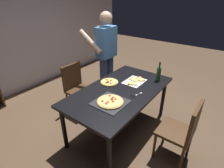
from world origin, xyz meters
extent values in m
plane|color=brown|center=(0.00, 0.00, 0.00)|extent=(12.00, 12.00, 0.00)
cube|color=#BCB7C6|center=(0.00, 2.60, 1.40)|extent=(6.40, 0.10, 2.80)
cube|color=black|center=(0.00, 0.00, 0.73)|extent=(1.73, 0.95, 0.04)
cylinder|color=black|center=(-0.78, -0.40, 0.35)|extent=(0.06, 0.06, 0.71)
cylinder|color=black|center=(0.78, -0.40, 0.35)|extent=(0.06, 0.06, 0.71)
cylinder|color=black|center=(-0.78, 0.40, 0.35)|extent=(0.06, 0.06, 0.71)
cylinder|color=black|center=(0.78, 0.40, 0.35)|extent=(0.06, 0.06, 0.71)
cube|color=#472D19|center=(0.00, -0.88, 0.43)|extent=(0.42, 0.42, 0.04)
cube|color=#472D19|center=(0.00, -1.07, 0.68)|extent=(0.42, 0.04, 0.45)
cylinder|color=#472D19|center=(0.18, -0.70, 0.21)|extent=(0.04, 0.04, 0.41)
cylinder|color=#472D19|center=(-0.18, -0.70, 0.21)|extent=(0.04, 0.04, 0.41)
cylinder|color=#472D19|center=(0.18, -1.06, 0.21)|extent=(0.04, 0.04, 0.41)
cylinder|color=#472D19|center=(-0.18, -1.06, 0.21)|extent=(0.04, 0.04, 0.41)
cube|color=#472D19|center=(0.00, 0.88, 0.43)|extent=(0.42, 0.42, 0.04)
cube|color=#472D19|center=(0.00, 1.07, 0.68)|extent=(0.42, 0.04, 0.45)
cylinder|color=#472D19|center=(-0.18, 0.70, 0.21)|extent=(0.04, 0.04, 0.41)
cylinder|color=#472D19|center=(0.18, 0.70, 0.21)|extent=(0.04, 0.04, 0.41)
cylinder|color=#472D19|center=(-0.18, 1.06, 0.21)|extent=(0.04, 0.04, 0.41)
cylinder|color=#472D19|center=(0.18, 1.06, 0.21)|extent=(0.04, 0.04, 0.41)
cylinder|color=#38476B|center=(0.70, 0.73, 0.47)|extent=(0.14, 0.14, 0.95)
cylinder|color=#38476B|center=(0.50, 0.73, 0.47)|extent=(0.14, 0.14, 0.95)
cube|color=#4C8CD1|center=(0.60, 0.73, 1.23)|extent=(0.38, 0.22, 0.55)
sphere|color=#E0B293|center=(0.60, 0.73, 1.64)|extent=(0.22, 0.22, 0.22)
cylinder|color=#E0B293|center=(0.83, 0.91, 1.25)|extent=(0.09, 0.50, 0.39)
cylinder|color=#E0B293|center=(0.37, 0.91, 1.25)|extent=(0.09, 0.50, 0.39)
cube|color=#2D2D33|center=(-0.36, -0.09, 0.76)|extent=(0.41, 0.41, 0.01)
cylinder|color=tan|center=(-0.36, -0.09, 0.77)|extent=(0.35, 0.35, 0.02)
cylinder|color=#EACC6B|center=(-0.36, -0.09, 0.78)|extent=(0.31, 0.31, 0.01)
cylinder|color=#B22819|center=(-0.43, -0.02, 0.79)|extent=(0.04, 0.04, 0.00)
cylinder|color=#B22819|center=(-0.32, -0.08, 0.79)|extent=(0.04, 0.04, 0.00)
cylinder|color=#B22819|center=(-0.36, -0.13, 0.79)|extent=(0.04, 0.04, 0.00)
cylinder|color=#B22819|center=(-0.45, -0.09, 0.79)|extent=(0.04, 0.04, 0.00)
cylinder|color=#B22819|center=(-0.27, -0.01, 0.79)|extent=(0.04, 0.04, 0.00)
cylinder|color=#B22819|center=(-0.41, -0.09, 0.79)|extent=(0.04, 0.04, 0.00)
cylinder|color=#B22819|center=(-0.28, -0.08, 0.79)|extent=(0.04, 0.04, 0.00)
cylinder|color=#B22819|center=(-0.29, -0.12, 0.79)|extent=(0.04, 0.04, 0.00)
cylinder|color=#B22819|center=(-0.33, -0.10, 0.79)|extent=(0.04, 0.04, 0.00)
cube|color=white|center=(0.35, -0.04, 0.76)|extent=(0.36, 0.28, 0.01)
cube|color=#EACC6B|center=(0.25, -0.06, 0.77)|extent=(0.15, 0.17, 0.02)
cube|color=tan|center=(0.22, -0.01, 0.77)|extent=(0.09, 0.07, 0.02)
cube|color=#EACC6B|center=(0.46, -0.08, 0.77)|extent=(0.15, 0.17, 0.02)
cube|color=tan|center=(0.49, -0.03, 0.77)|extent=(0.09, 0.07, 0.02)
cube|color=#EACC6B|center=(0.38, -0.01, 0.77)|extent=(0.11, 0.15, 0.02)
cube|color=tan|center=(0.39, 0.05, 0.77)|extent=(0.09, 0.04, 0.02)
cylinder|color=#194723|center=(0.63, -0.31, 0.86)|extent=(0.07, 0.07, 0.22)
cylinder|color=#194723|center=(0.63, -0.31, 1.01)|extent=(0.03, 0.03, 0.08)
cylinder|color=black|center=(0.63, -0.31, 1.06)|extent=(0.03, 0.03, 0.02)
cube|color=silver|center=(0.05, -0.29, 0.76)|extent=(0.12, 0.03, 0.01)
cube|color=silver|center=(0.05, -0.29, 0.76)|extent=(0.11, 0.06, 0.01)
torus|color=black|center=(-0.05, -0.23, 0.76)|extent=(0.06, 0.06, 0.01)
torus|color=black|center=(-0.06, -0.27, 0.76)|extent=(0.06, 0.06, 0.01)
cylinder|color=tan|center=(0.09, 0.27, 0.76)|extent=(0.28, 0.28, 0.02)
cylinder|color=#EACC6B|center=(0.09, 0.27, 0.77)|extent=(0.25, 0.25, 0.01)
cylinder|color=#B22819|center=(0.05, 0.26, 0.78)|extent=(0.04, 0.04, 0.00)
cylinder|color=#B22819|center=(0.07, 0.28, 0.78)|extent=(0.04, 0.04, 0.00)
cylinder|color=#B22819|center=(0.04, 0.27, 0.78)|extent=(0.04, 0.04, 0.00)
cylinder|color=#B22819|center=(0.01, 0.27, 0.78)|extent=(0.04, 0.04, 0.00)
cylinder|color=#B22819|center=(0.12, 0.26, 0.78)|extent=(0.04, 0.04, 0.00)
cylinder|color=#B22819|center=(0.10, 0.34, 0.78)|extent=(0.04, 0.04, 0.00)
cylinder|color=#B22819|center=(0.03, 0.27, 0.78)|extent=(0.04, 0.04, 0.00)
cylinder|color=#B22819|center=(0.04, 0.21, 0.78)|extent=(0.04, 0.04, 0.00)
camera|label=1|loc=(-1.88, -1.26, 2.04)|focal=28.21mm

